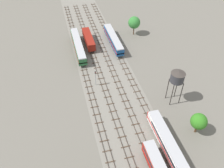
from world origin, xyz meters
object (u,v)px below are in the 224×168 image
passenger_coach_far_left_mid (78,45)px  diesel_railcar_centre_near (169,146)px  freight_boxcar_left_far (89,39)px  signal_post_mid (95,76)px  diesel_railcar_centre_midfar (113,39)px  water_tower (177,77)px

passenger_coach_far_left_mid → diesel_railcar_centre_near: bearing=-74.0°
diesel_railcar_centre_near → freight_boxcar_left_far: bearing=100.0°
signal_post_mid → diesel_railcar_centre_near: bearing=-67.5°
passenger_coach_far_left_mid → diesel_railcar_centre_midfar: (14.01, 1.10, -0.02)m
passenger_coach_far_left_mid → water_tower: size_ratio=2.03×
diesel_railcar_centre_midfar → water_tower: 36.03m
water_tower → diesel_railcar_centre_midfar: bearing=104.3°
passenger_coach_far_left_mid → signal_post_mid: size_ratio=3.81×
freight_boxcar_left_far → water_tower: bearing=-64.0°
diesel_railcar_centre_midfar → signal_post_mid: size_ratio=3.55×
water_tower → freight_boxcar_left_far: bearing=116.0°
passenger_coach_far_left_mid → freight_boxcar_left_far: bearing=39.4°
diesel_railcar_centre_near → signal_post_mid: size_ratio=3.55×
signal_post_mid → diesel_railcar_centre_midfar: bearing=61.9°
diesel_railcar_centre_near → diesel_railcar_centre_midfar: size_ratio=1.00×
diesel_railcar_centre_near → water_tower: 19.11m
diesel_railcar_centre_near → signal_post_mid: signal_post_mid is taller
diesel_railcar_centre_near → water_tower: (8.79, 15.70, 6.43)m
passenger_coach_far_left_mid → diesel_railcar_centre_midfar: 14.05m
diesel_railcar_centre_midfar → signal_post_mid: bearing=-118.1°
diesel_railcar_centre_near → freight_boxcar_left_far: diesel_railcar_centre_near is taller
passenger_coach_far_left_mid → water_tower: 40.82m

